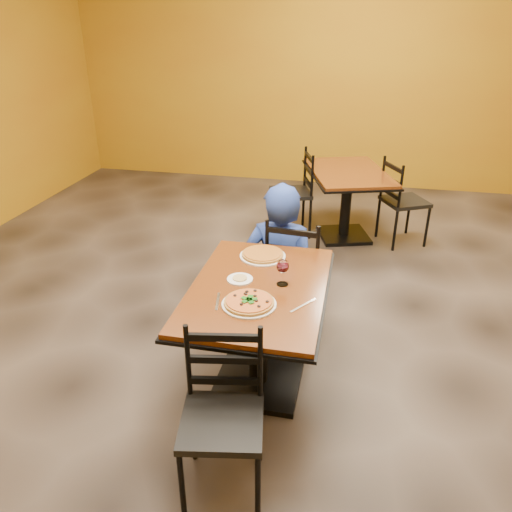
% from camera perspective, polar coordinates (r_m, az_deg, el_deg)
% --- Properties ---
extents(floor, '(7.00, 8.00, 0.01)m').
position_cam_1_polar(floor, '(3.82, 1.81, -9.63)').
color(floor, black).
rests_on(floor, ground).
extents(wall_back, '(7.00, 0.01, 3.00)m').
position_cam_1_polar(wall_back, '(7.12, 8.18, 19.96)').
color(wall_back, '#B08413').
rests_on(wall_back, ground).
extents(table_main, '(0.83, 1.23, 0.75)m').
position_cam_1_polar(table_main, '(3.10, 0.28, -6.56)').
color(table_main, '#672F10').
rests_on(table_main, floor).
extents(table_second, '(1.08, 1.32, 0.75)m').
position_cam_1_polar(table_second, '(5.40, 10.39, 7.56)').
color(table_second, '#672F10').
rests_on(table_second, floor).
extents(chair_main_near, '(0.46, 0.46, 0.88)m').
position_cam_1_polar(chair_main_near, '(2.55, -3.92, -18.53)').
color(chair_main_near, black).
rests_on(chair_main_near, floor).
extents(chair_main_far, '(0.45, 0.45, 0.91)m').
position_cam_1_polar(chair_main_far, '(3.85, 4.65, -1.51)').
color(chair_main_far, black).
rests_on(chair_main_far, floor).
extents(chair_second_left, '(0.53, 0.53, 0.92)m').
position_cam_1_polar(chair_second_left, '(5.48, 3.97, 7.18)').
color(chair_second_left, black).
rests_on(chair_second_left, floor).
extents(chair_second_right, '(0.55, 0.55, 0.91)m').
position_cam_1_polar(chair_second_right, '(5.46, 16.66, 5.96)').
color(chair_second_right, black).
rests_on(chair_second_right, floor).
extents(diner, '(0.59, 0.40, 1.13)m').
position_cam_1_polar(diner, '(3.84, 2.82, 0.30)').
color(diner, navy).
rests_on(diner, floor).
extents(plate_main, '(0.31, 0.31, 0.01)m').
position_cam_1_polar(plate_main, '(2.82, -0.80, -5.53)').
color(plate_main, white).
rests_on(plate_main, table_main).
extents(pizza_main, '(0.28, 0.28, 0.02)m').
position_cam_1_polar(pizza_main, '(2.81, -0.80, -5.25)').
color(pizza_main, maroon).
rests_on(pizza_main, plate_main).
extents(plate_far, '(0.31, 0.31, 0.01)m').
position_cam_1_polar(plate_far, '(3.36, 0.77, 0.00)').
color(plate_far, white).
rests_on(plate_far, table_main).
extents(pizza_far, '(0.28, 0.28, 0.02)m').
position_cam_1_polar(pizza_far, '(3.35, 0.77, 0.25)').
color(pizza_far, gold).
rests_on(pizza_far, plate_far).
extents(side_plate, '(0.16, 0.16, 0.01)m').
position_cam_1_polar(side_plate, '(3.07, -1.86, -2.67)').
color(side_plate, white).
rests_on(side_plate, table_main).
extents(dip, '(0.09, 0.09, 0.01)m').
position_cam_1_polar(dip, '(3.07, -1.86, -2.53)').
color(dip, tan).
rests_on(dip, side_plate).
extents(wine_glass, '(0.08, 0.08, 0.18)m').
position_cam_1_polar(wine_glass, '(2.98, 3.07, -1.75)').
color(wine_glass, white).
rests_on(wine_glass, table_main).
extents(fork, '(0.05, 0.19, 0.00)m').
position_cam_1_polar(fork, '(2.86, -4.42, -5.21)').
color(fork, silver).
rests_on(fork, table_main).
extents(knife, '(0.13, 0.18, 0.00)m').
position_cam_1_polar(knife, '(2.82, 5.42, -5.64)').
color(knife, silver).
rests_on(knife, table_main).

